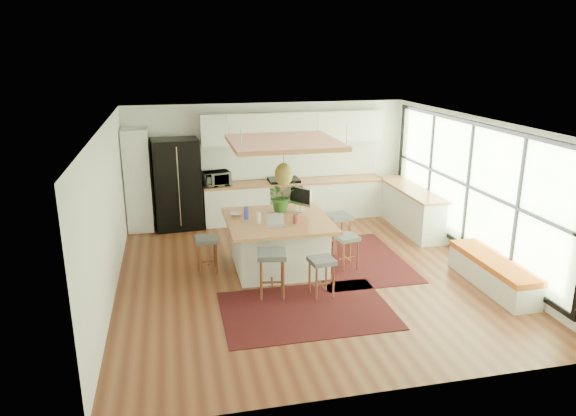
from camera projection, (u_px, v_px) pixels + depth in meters
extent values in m
plane|color=#5E2B1B|center=(305.00, 274.00, 9.48)|extent=(7.00, 7.00, 0.00)
plane|color=white|center=(306.00, 123.00, 8.71)|extent=(7.00, 7.00, 0.00)
plane|color=white|center=(268.00, 161.00, 12.37)|extent=(6.50, 0.00, 6.50)
plane|color=white|center=(385.00, 287.00, 5.82)|extent=(6.50, 0.00, 6.50)
plane|color=white|center=(108.00, 214.00, 8.42)|extent=(0.00, 7.00, 7.00)
plane|color=white|center=(476.00, 191.00, 9.78)|extent=(0.00, 7.00, 7.00)
cube|color=white|center=(138.00, 180.00, 11.52)|extent=(0.55, 0.60, 2.25)
cube|color=white|center=(294.00, 201.00, 12.44)|extent=(4.20, 0.60, 0.88)
cube|color=#A8613B|center=(294.00, 182.00, 12.31)|extent=(4.24, 0.64, 0.05)
cube|color=white|center=(291.00, 160.00, 12.46)|extent=(4.20, 0.02, 0.80)
cube|color=white|center=(293.00, 127.00, 12.08)|extent=(4.20, 0.34, 0.70)
cube|color=white|center=(410.00, 209.00, 11.84)|extent=(0.60, 2.50, 0.88)
cube|color=#A8613B|center=(411.00, 189.00, 11.71)|extent=(0.64, 2.54, 0.05)
cube|color=black|center=(306.00, 310.00, 8.16)|extent=(2.60, 1.80, 0.01)
cube|color=black|center=(354.00, 259.00, 10.12)|extent=(1.80, 2.60, 0.01)
imported|color=#A5A5AA|center=(217.00, 177.00, 11.83)|extent=(0.64, 0.43, 0.39)
imported|color=#1E4C19|center=(281.00, 199.00, 9.95)|extent=(0.69, 0.73, 0.46)
imported|color=beige|center=(236.00, 214.00, 9.69)|extent=(0.25, 0.25, 0.06)
cylinder|color=blue|center=(247.00, 214.00, 9.48)|extent=(0.07, 0.07, 0.19)
cylinder|color=silver|center=(257.00, 218.00, 9.28)|extent=(0.07, 0.07, 0.19)
cylinder|color=maroon|center=(295.00, 218.00, 9.27)|extent=(0.07, 0.07, 0.19)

